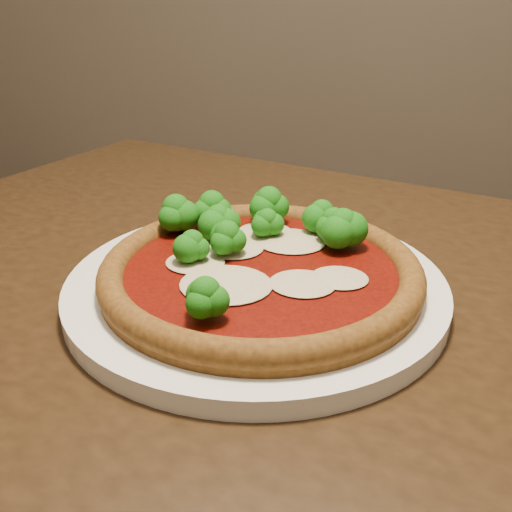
# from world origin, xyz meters

# --- Properties ---
(dining_table) EXTENTS (1.30, 1.12, 0.75)m
(dining_table) POSITION_xyz_m (-0.02, -0.08, 0.65)
(dining_table) COLOR black
(dining_table) RESTS_ON floor
(plate) EXTENTS (0.35, 0.35, 0.02)m
(plate) POSITION_xyz_m (-0.05, -0.07, 0.76)
(plate) COLOR white
(plate) RESTS_ON dining_table
(pizza) EXTENTS (0.30, 0.30, 0.06)m
(pizza) POSITION_xyz_m (-0.05, -0.06, 0.78)
(pizza) COLOR brown
(pizza) RESTS_ON plate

